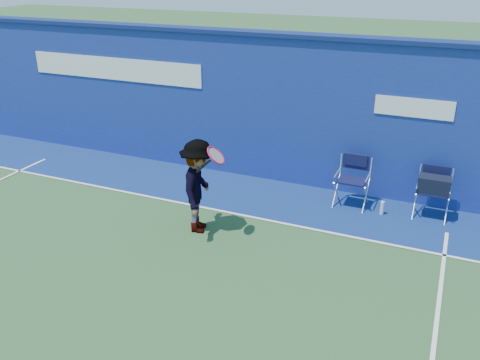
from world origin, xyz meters
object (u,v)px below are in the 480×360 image
at_px(water_bottle, 382,208).
at_px(tennis_player, 199,186).
at_px(directors_chair_left, 351,190).
at_px(directors_chair_right, 432,198).

relative_size(water_bottle, tennis_player, 0.16).
xyz_separation_m(directors_chair_left, directors_chair_right, (1.45, 0.08, 0.07)).
relative_size(directors_chair_left, tennis_player, 0.59).
bearing_deg(directors_chair_left, tennis_player, -137.75).
xyz_separation_m(directors_chair_left, tennis_player, (-2.23, -2.02, 0.51)).
distance_m(directors_chair_left, tennis_player, 3.05).
xyz_separation_m(directors_chair_left, water_bottle, (0.63, -0.17, -0.19)).
bearing_deg(tennis_player, directors_chair_left, 42.25).
distance_m(water_bottle, tennis_player, 3.47).
bearing_deg(directors_chair_left, water_bottle, -14.95).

